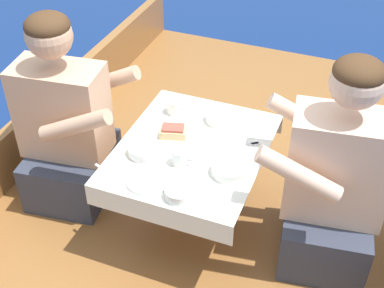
{
  "coord_description": "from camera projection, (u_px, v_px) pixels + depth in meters",
  "views": [
    {
      "loc": [
        0.67,
        -1.73,
        2.18
      ],
      "look_at": [
        0.0,
        -0.03,
        0.75
      ],
      "focal_mm": 50.0,
      "sensor_mm": 36.0,
      "label": 1
    }
  ],
  "objects": [
    {
      "name": "ground_plane",
      "position": [
        194.0,
        253.0,
        2.8
      ],
      "size": [
        60.0,
        60.0,
        0.0
      ],
      "primitive_type": "plane",
      "color": "navy"
    },
    {
      "name": "boat_deck",
      "position": [
        194.0,
        233.0,
        2.7
      ],
      "size": [
        1.99,
        3.53,
        0.31
      ],
      "primitive_type": "cube",
      "color": "brown",
      "rests_on": "ground_plane"
    },
    {
      "name": "gunwale_port",
      "position": [
        22.0,
        143.0,
        2.8
      ],
      "size": [
        0.06,
        3.53,
        0.29
      ],
      "primitive_type": "cube",
      "color": "#936033",
      "rests_on": "boat_deck"
    },
    {
      "name": "cockpit_table",
      "position": [
        192.0,
        156.0,
        2.36
      ],
      "size": [
        0.63,
        0.77,
        0.42
      ],
      "color": "#B2B2B7",
      "rests_on": "boat_deck"
    },
    {
      "name": "person_port",
      "position": [
        67.0,
        129.0,
        2.5
      ],
      "size": [
        0.56,
        0.49,
        0.96
      ],
      "rotation": [
        0.0,
        0.0,
        0.13
      ],
      "color": "#333847",
      "rests_on": "boat_deck"
    },
    {
      "name": "person_starboard",
      "position": [
        333.0,
        185.0,
        2.18
      ],
      "size": [
        0.56,
        0.5,
        0.98
      ],
      "rotation": [
        0.0,
        0.0,
        3.28
      ],
      "color": "#333847",
      "rests_on": "boat_deck"
    },
    {
      "name": "plate_sandwich",
      "position": [
        173.0,
        136.0,
        2.39
      ],
      "size": [
        0.18,
        0.18,
        0.01
      ],
      "color": "silver",
      "rests_on": "cockpit_table"
    },
    {
      "name": "plate_bread",
      "position": [
        148.0,
        179.0,
        2.16
      ],
      "size": [
        0.19,
        0.19,
        0.01
      ],
      "color": "silver",
      "rests_on": "cockpit_table"
    },
    {
      "name": "sandwich",
      "position": [
        173.0,
        131.0,
        2.37
      ],
      "size": [
        0.13,
        0.11,
        0.05
      ],
      "rotation": [
        0.0,
        0.0,
        0.28
      ],
      "color": "#E0BC7F",
      "rests_on": "plate_sandwich"
    },
    {
      "name": "bowl_port_near",
      "position": [
        144.0,
        149.0,
        2.28
      ],
      "size": [
        0.14,
        0.14,
        0.04
      ],
      "color": "silver",
      "rests_on": "cockpit_table"
    },
    {
      "name": "bowl_starboard_near",
      "position": [
        229.0,
        169.0,
        2.18
      ],
      "size": [
        0.15,
        0.15,
        0.04
      ],
      "color": "silver",
      "rests_on": "cockpit_table"
    },
    {
      "name": "bowl_center_far",
      "position": [
        179.0,
        193.0,
        2.07
      ],
      "size": [
        0.11,
        0.11,
        0.04
      ],
      "color": "silver",
      "rests_on": "cockpit_table"
    },
    {
      "name": "bowl_port_far",
      "position": [
        219.0,
        117.0,
        2.47
      ],
      "size": [
        0.13,
        0.13,
        0.04
      ],
      "color": "silver",
      "rests_on": "cockpit_table"
    },
    {
      "name": "coffee_cup_port",
      "position": [
        175.0,
        106.0,
        2.52
      ],
      "size": [
        0.1,
        0.07,
        0.07
      ],
      "color": "silver",
      "rests_on": "cockpit_table"
    },
    {
      "name": "coffee_cup_starboard",
      "position": [
        180.0,
        156.0,
        2.22
      ],
      "size": [
        0.1,
        0.07,
        0.07
      ],
      "color": "silver",
      "rests_on": "cockpit_table"
    },
    {
      "name": "utensil_fork_port",
      "position": [
        244.0,
        145.0,
        2.34
      ],
      "size": [
        0.15,
        0.11,
        0.0
      ],
      "rotation": [
        0.0,
        0.0,
        0.61
      ],
      "color": "silver",
      "rests_on": "cockpit_table"
    },
    {
      "name": "utensil_spoon_port",
      "position": [
        202.0,
        109.0,
        2.56
      ],
      "size": [
        0.17,
        0.06,
        0.01
      ],
      "rotation": [
        0.0,
        0.0,
        2.86
      ],
      "color": "silver",
      "rests_on": "cockpit_table"
    },
    {
      "name": "utensil_knife_starboard",
      "position": [
        109.0,
        173.0,
        2.19
      ],
      "size": [
        0.16,
        0.07,
        0.0
      ],
      "rotation": [
        0.0,
        0.0,
        2.76
      ],
      "color": "silver",
      "rests_on": "cockpit_table"
    },
    {
      "name": "utensil_spoon_center",
      "position": [
        193.0,
        117.0,
        2.5
      ],
      "size": [
        0.05,
        0.17,
        0.01
      ],
      "rotation": [
        0.0,
        0.0,
        1.72
      ],
      "color": "silver",
      "rests_on": "cockpit_table"
    }
  ]
}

